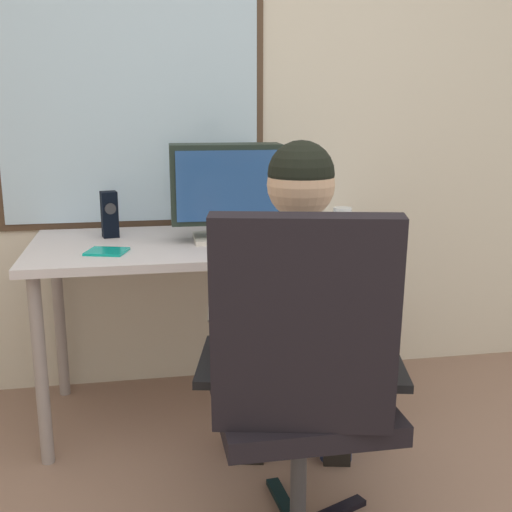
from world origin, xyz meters
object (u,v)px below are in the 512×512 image
Objects in this scene: desk at (207,260)px; desk_speaker at (110,214)px; crt_monitor at (226,186)px; cd_case at (107,251)px; office_chair at (302,373)px; person_seated at (297,324)px; wine_glass at (342,220)px.

desk is 7.32× the size of desk_speaker.
crt_monitor reaches higher than desk_speaker.
desk_speaker is 0.31m from cd_case.
office_chair is 0.99m from cd_case.
person_seated is 1.06m from desk_speaker.
desk_speaker is (-0.90, 0.33, -0.01)m from wine_glass.
office_chair is 5.48× the size of desk_speaker.
office_chair is 0.89m from wine_glass.
crt_monitor is (0.08, 0.00, 0.30)m from desk.
crt_monitor is 0.48m from wine_glass.
desk_speaker is at bearing 159.26° from desk.
crt_monitor reaches higher than desk.
desk_speaker is at bearing 89.38° from cd_case.
crt_monitor is 2.59× the size of cd_case.
cd_case is (-0.60, 0.55, 0.13)m from person_seated.
wine_glass is at bearing -2.54° from cd_case.
desk_speaker is 1.11× the size of cd_case.
person_seated is 6.31× the size of desk_speaker.
crt_monitor reaches higher than cd_case.
person_seated reaches higher than desk_speaker.
wine_glass is 0.79× the size of desk_speaker.
person_seated is 7.02× the size of cd_case.
office_chair is at bearing -63.66° from desk_speaker.
person_seated is at bearing -79.63° from crt_monitor.
wine_glass is (0.35, 0.77, 0.28)m from office_chair.
person_seated is at bearing -73.24° from desk.
desk_speaker is at bearing 162.73° from crt_monitor.
person_seated is (0.05, 0.26, 0.05)m from office_chair.
cd_case is at bearing -90.62° from desk_speaker.
cd_case is at bearing -159.35° from desk.
person_seated reaches higher than crt_monitor.
wine_glass is (0.43, -0.19, -0.12)m from crt_monitor.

